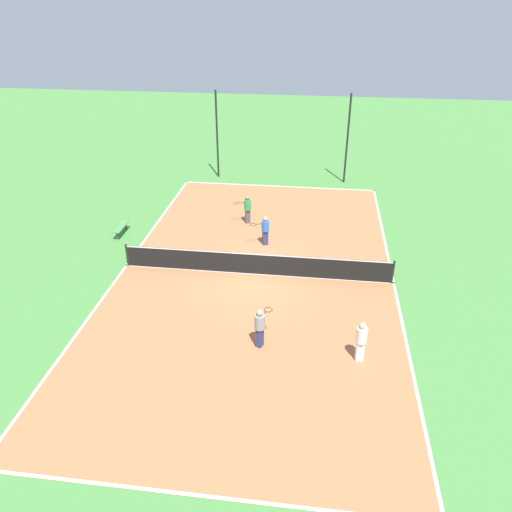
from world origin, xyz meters
The scene contains 12 objects.
ground_plane centered at (0.00, 0.00, 0.00)m, with size 80.00×80.00×0.00m, color #47843D.
court_surface centered at (0.00, 0.00, 0.01)m, with size 11.80×21.66×0.02m.
tennis_net centered at (0.00, 0.00, 0.55)m, with size 11.60×0.10×1.05m.
bench centered at (-7.20, 3.04, 0.39)m, with size 0.36×1.51×0.45m.
player_far_white centered at (4.14, -5.13, 0.87)m, with size 0.41×0.41×1.51m.
player_far_green centered at (-1.13, 5.18, 0.88)m, with size 0.99×0.63×1.52m.
player_near_blue centered at (0.07, 2.82, 0.85)m, with size 0.99×0.65×1.46m.
player_baseline_gray centered at (0.77, -4.84, 0.88)m, with size 0.66×0.99×1.51m.
tennis_ball_right_alley centered at (0.10, 1.39, 0.06)m, with size 0.07×0.07×0.07m, color #CCE033.
tennis_ball_near_net centered at (3.49, 3.55, 0.06)m, with size 0.07×0.07×0.07m, color #CCE033.
fence_post_back_left centered at (-4.05, 12.12, 2.74)m, with size 0.12×0.12×5.48m.
fence_post_back_right centered at (4.05, 12.12, 2.74)m, with size 0.12×0.12×5.48m.
Camera 1 is at (2.41, -18.46, 11.06)m, focal length 35.00 mm.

